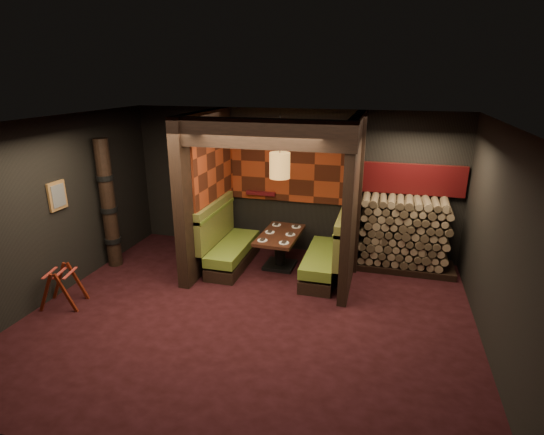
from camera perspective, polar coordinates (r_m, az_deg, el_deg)
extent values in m
cube|color=black|center=(6.54, -3.08, -13.24)|extent=(6.50, 5.50, 0.02)
cube|color=black|center=(5.59, -3.59, 12.62)|extent=(6.50, 5.50, 0.02)
cube|color=black|center=(8.47, 2.61, 4.80)|extent=(6.50, 0.02, 2.85)
cube|color=black|center=(3.68, -17.55, -15.54)|extent=(6.50, 0.02, 2.85)
cube|color=black|center=(7.57, -27.43, 1.02)|extent=(0.02, 5.50, 2.85)
cube|color=black|center=(5.83, 28.83, -4.05)|extent=(0.02, 5.50, 2.85)
cube|color=black|center=(7.86, -8.87, 3.51)|extent=(0.20, 2.20, 2.85)
cube|color=black|center=(7.27, 10.79, 2.17)|extent=(0.15, 2.10, 2.85)
cube|color=black|center=(6.29, -1.69, 11.19)|extent=(2.85, 0.18, 0.44)
cube|color=#953215|center=(8.34, 2.41, 7.37)|extent=(2.40, 0.06, 1.55)
cube|color=#953215|center=(7.87, -7.71, 6.77)|extent=(0.04, 1.85, 1.45)
cube|color=#540E14|center=(8.57, -1.50, 3.30)|extent=(0.60, 0.12, 0.07)
cube|color=black|center=(8.12, -5.20, -5.70)|extent=(0.55, 1.60, 0.22)
cube|color=olive|center=(8.02, -5.26, -4.07)|extent=(0.55, 1.60, 0.18)
cube|color=#50642B|center=(8.00, -7.59, -1.23)|extent=(0.12, 1.60, 0.78)
cube|color=olive|center=(7.89, -7.70, 1.16)|extent=(0.15, 1.60, 0.06)
cube|color=black|center=(7.74, 6.64, -7.04)|extent=(0.55, 1.60, 0.22)
cube|color=olive|center=(7.63, 6.71, -5.34)|extent=(0.55, 1.60, 0.18)
cube|color=#50642B|center=(7.45, 9.37, -2.84)|extent=(0.12, 1.60, 0.78)
cube|color=olive|center=(7.33, 9.51, -0.29)|extent=(0.15, 1.60, 0.06)
cube|color=black|center=(8.07, 1.06, -6.40)|extent=(0.57, 0.57, 0.06)
cylinder|color=black|center=(7.96, 1.07, -4.61)|extent=(0.20, 0.20, 0.61)
cube|color=#3E1D12|center=(7.84, 1.09, -2.38)|extent=(0.73, 1.28, 0.06)
cylinder|color=white|center=(7.49, -1.30, -3.08)|extent=(0.18, 0.18, 0.01)
cube|color=black|center=(7.49, -1.30, -2.97)|extent=(0.07, 0.11, 0.02)
cylinder|color=white|center=(7.39, 1.62, -3.42)|extent=(0.18, 0.18, 0.01)
cube|color=black|center=(7.38, 1.63, -3.31)|extent=(0.07, 0.11, 0.02)
cylinder|color=white|center=(7.88, -0.30, -1.98)|extent=(0.18, 0.18, 0.01)
cube|color=black|center=(7.87, -0.30, -1.87)|extent=(0.07, 0.11, 0.02)
cylinder|color=white|center=(7.77, 2.49, -2.28)|extent=(0.18, 0.18, 0.01)
cube|color=black|center=(7.77, 2.49, -2.17)|extent=(0.07, 0.11, 0.02)
cylinder|color=white|center=(8.27, 0.61, -0.98)|extent=(0.18, 0.18, 0.01)
cube|color=black|center=(8.26, 0.61, -0.87)|extent=(0.07, 0.11, 0.02)
cylinder|color=white|center=(8.17, 3.27, -1.25)|extent=(0.18, 0.18, 0.01)
cube|color=black|center=(8.16, 3.27, -1.14)|extent=(0.07, 0.11, 0.02)
cylinder|color=olive|center=(7.42, 1.05, 7.01)|extent=(0.36, 0.36, 0.45)
sphere|color=#FFC672|center=(7.42, 1.05, 7.01)|extent=(0.18, 0.18, 0.18)
cylinder|color=black|center=(7.33, 1.08, 11.32)|extent=(0.02, 0.02, 0.67)
cube|color=olive|center=(7.57, -26.93, 2.63)|extent=(0.04, 0.36, 0.46)
cube|color=#3F3F3F|center=(7.55, -26.79, 2.62)|extent=(0.01, 0.27, 0.36)
cube|color=#4E1509|center=(7.37, -28.15, -9.03)|extent=(0.31, 0.11, 0.68)
cube|color=#4E1509|center=(7.22, -25.93, -9.24)|extent=(0.31, 0.11, 0.68)
cube|color=#4E1509|center=(7.67, -26.75, -7.71)|extent=(0.31, 0.11, 0.68)
cube|color=#4E1509|center=(7.53, -24.60, -7.88)|extent=(0.31, 0.11, 0.68)
cube|color=maroon|center=(7.42, -27.72, -6.60)|extent=(0.14, 0.42, 0.01)
cube|color=maroon|center=(7.34, -26.63, -6.68)|extent=(0.14, 0.42, 0.01)
cube|color=maroon|center=(7.27, -25.52, -6.76)|extent=(0.14, 0.42, 0.01)
cylinder|color=black|center=(8.31, -21.15, 1.67)|extent=(0.26, 0.26, 2.40)
cylinder|color=black|center=(8.52, -20.60, -2.84)|extent=(0.31, 0.31, 0.09)
cylinder|color=black|center=(8.33, -21.07, 1.01)|extent=(0.31, 0.31, 0.09)
cylinder|color=black|center=(8.19, -21.55, 5.01)|extent=(0.31, 0.31, 0.09)
cube|color=black|center=(8.35, 17.40, -6.21)|extent=(1.73, 0.70, 0.12)
cube|color=brown|center=(8.10, 17.86, -1.82)|extent=(1.73, 0.70, 1.24)
cube|color=maroon|center=(8.16, 18.41, 4.91)|extent=(1.83, 0.10, 0.56)
cube|color=black|center=(7.51, 11.64, 2.65)|extent=(0.08, 0.08, 2.85)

